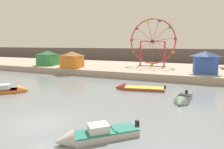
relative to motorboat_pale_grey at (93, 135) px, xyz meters
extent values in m
plane|color=slate|center=(-4.83, 0.83, -0.30)|extent=(240.00, 240.00, 0.00)
cube|color=tan|center=(-4.83, 29.69, 0.25)|extent=(110.00, 19.46, 1.11)
cube|color=#564C47|center=(-4.83, 47.93, 1.90)|extent=(140.00, 3.00, 4.40)
cube|color=silver|center=(0.61, 0.56, -0.07)|extent=(3.75, 3.60, 0.46)
cube|color=#237566|center=(0.61, 0.56, 0.12)|extent=(3.73, 3.58, 0.08)
cone|color=silver|center=(-1.25, -1.16, -0.07)|extent=(1.58, 1.58, 1.13)
cube|color=black|center=(2.15, 1.99, 0.27)|extent=(0.31, 0.31, 0.44)
cube|color=silver|center=(0.24, 0.22, 0.39)|extent=(1.53, 1.52, 0.46)
cube|color=#237566|center=(0.98, 0.90, 0.19)|extent=(0.80, 0.85, 0.06)
cube|color=#B24238|center=(-0.15, 13.67, -0.12)|extent=(4.99, 2.39, 0.37)
cube|color=gold|center=(-0.15, 13.67, 0.03)|extent=(4.95, 2.40, 0.08)
cone|color=#B24238|center=(-3.13, 13.11, -0.12)|extent=(1.56, 1.67, 1.45)
cube|color=black|center=(2.31, 14.13, 0.18)|extent=(0.24, 0.27, 0.44)
cube|color=gold|center=(0.44, 13.78, 0.10)|extent=(0.40, 1.31, 0.06)
cube|color=#93BCAD|center=(4.61, 10.92, -0.12)|extent=(1.65, 3.30, 0.36)
cube|color=black|center=(4.61, 10.92, 0.02)|extent=(1.67, 3.27, 0.08)
cone|color=#93BCAD|center=(4.37, 8.93, -0.12)|extent=(1.31, 1.01, 1.21)
cube|color=black|center=(4.82, 12.59, 0.17)|extent=(0.26, 0.23, 0.44)
cube|color=black|center=(4.66, 11.31, 0.09)|extent=(1.09, 0.29, 0.06)
cone|color=orange|center=(-13.23, 7.20, -0.09)|extent=(1.75, 1.80, 1.39)
cube|color=silver|center=(-14.98, 5.97, 0.42)|extent=(1.71, 1.69, 0.58)
torus|color=red|center=(-2.59, 30.69, 5.91)|extent=(9.25, 0.24, 9.25)
cylinder|color=#38383D|center=(-2.59, 30.69, 5.91)|extent=(0.70, 0.50, 0.70)
cylinder|color=red|center=(-4.82, 30.69, 6.21)|extent=(4.48, 0.08, 0.68)
cube|color=red|center=(-7.05, 30.69, 6.23)|extent=(0.56, 0.48, 0.44)
cylinder|color=red|center=(-4.63, 30.69, 4.96)|extent=(4.12, 0.08, 1.98)
cube|color=#33934C|center=(-6.67, 30.69, 3.72)|extent=(0.56, 0.48, 0.44)
cylinder|color=red|center=(-3.79, 30.69, 4.01)|extent=(2.47, 0.08, 3.85)
cube|color=#3356B7|center=(-4.99, 30.69, 1.82)|extent=(0.56, 0.48, 0.44)
cylinder|color=red|center=(-2.57, 30.69, 3.66)|extent=(0.12, 0.08, 4.51)
cube|color=yellow|center=(-2.55, 30.69, 1.13)|extent=(0.56, 0.48, 0.44)
cylinder|color=red|center=(-1.35, 30.69, 4.03)|extent=(2.53, 0.08, 3.81)
cube|color=purple|center=(-0.12, 30.69, 1.86)|extent=(0.56, 0.48, 0.44)
cylinder|color=red|center=(-0.53, 30.69, 4.99)|extent=(4.15, 0.08, 1.91)
cube|color=orange|center=(1.53, 30.69, 3.79)|extent=(0.56, 0.48, 0.44)
cylinder|color=red|center=(-0.36, 30.69, 6.25)|extent=(4.47, 0.08, 0.76)
cube|color=red|center=(1.87, 30.69, 6.31)|extent=(0.56, 0.48, 0.44)
cylinder|color=red|center=(-0.90, 30.69, 7.40)|extent=(3.43, 0.08, 3.04)
cube|color=#33934C|center=(0.79, 30.69, 8.61)|extent=(0.56, 0.48, 0.44)
cylinder|color=red|center=(-1.97, 30.69, 8.08)|extent=(1.31, 0.08, 4.36)
cube|color=#3356B7|center=(-1.35, 30.69, 9.96)|extent=(0.56, 0.48, 0.44)
cylinder|color=red|center=(-3.24, 30.69, 8.07)|extent=(1.38, 0.08, 4.33)
cube|color=yellow|center=(-3.89, 30.69, 9.94)|extent=(0.56, 0.48, 0.44)
cylinder|color=red|center=(-4.30, 30.69, 7.37)|extent=(3.48, 0.08, 2.98)
cube|color=purple|center=(-6.02, 30.69, 8.55)|extent=(0.56, 0.48, 0.44)
cylinder|color=red|center=(-5.06, 30.69, 3.36)|extent=(0.28, 0.28, 5.11)
cylinder|color=red|center=(-0.11, 30.69, 3.36)|extent=(0.28, 0.28, 5.11)
cylinder|color=red|center=(-2.59, 30.69, 5.91)|extent=(4.96, 0.18, 0.18)
cube|color=#4C4C51|center=(-2.59, 30.69, 0.85)|extent=(5.76, 1.20, 0.08)
cube|color=orange|center=(-16.56, 22.34, 2.00)|extent=(3.59, 3.52, 2.38)
pyramid|color=brown|center=(-16.56, 22.34, 3.57)|extent=(3.95, 3.87, 0.80)
cube|color=#33934C|center=(-24.01, 24.07, 1.99)|extent=(3.77, 3.69, 2.36)
pyramid|color=#1C512A|center=(-24.01, 24.07, 3.55)|extent=(4.15, 4.06, 0.80)
cube|color=#3356B7|center=(7.04, 23.66, 2.16)|extent=(3.48, 3.18, 2.70)
pyramid|color=navy|center=(7.04, 23.66, 3.89)|extent=(3.82, 3.50, 0.80)
camera|label=1|loc=(5.22, -9.59, 5.36)|focal=31.07mm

